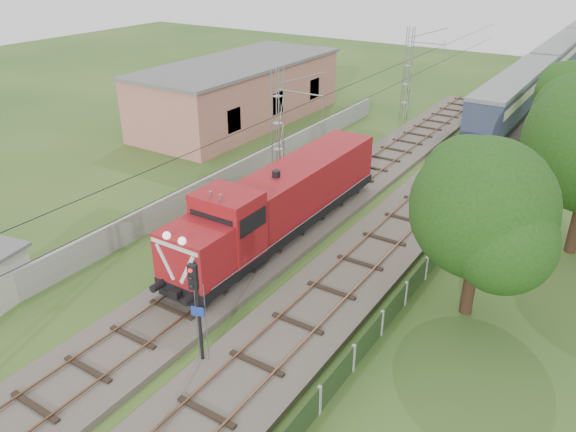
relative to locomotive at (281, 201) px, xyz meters
The scene contains 12 objects.
ground 8.10m from the locomotive, 90.00° to the right, with size 140.00×140.00×0.00m, color #294D1D.
track_main 2.12m from the locomotive, 90.00° to the right, with size 4.20×70.00×0.45m.
track_side 13.32m from the locomotive, 67.70° to the left, with size 4.20×80.00×0.45m.
catenary 5.47m from the locomotive, 125.10° to the left, with size 3.31×70.00×8.00m.
boundary_wall 7.86m from the locomotive, 147.17° to the left, with size 0.25×40.00×1.50m, color #9E9E99.
station_building 22.08m from the locomotive, 132.80° to the left, with size 8.40×20.40×5.22m.
fence 9.46m from the locomotive, 31.00° to the right, with size 0.12×32.00×1.20m.
locomotive is the anchor object (origin of this frame).
coach_rake 52.19m from the locomotive, 84.50° to the left, with size 2.95×65.81×3.41m.
signal_post 10.66m from the locomotive, 72.96° to the right, with size 0.49×0.39×4.52m.
tree_a 10.90m from the locomotive, ahead, with size 6.02×5.74×7.81m.
tree_c 25.68m from the locomotive, 66.99° to the left, with size 5.15×4.90×6.68m.
Camera 1 is at (14.77, -14.42, 14.40)m, focal length 35.00 mm.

